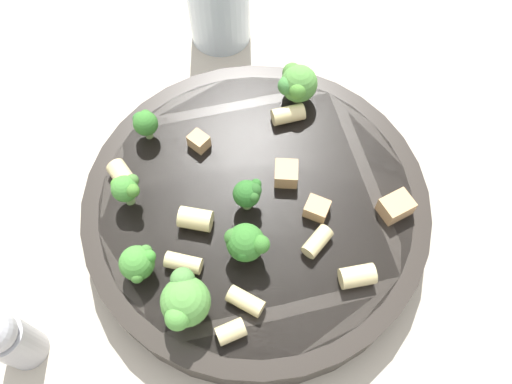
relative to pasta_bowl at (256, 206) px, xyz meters
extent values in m
plane|color=#BCB29E|center=(0.00, 0.00, -0.02)|extent=(2.00, 2.00, 0.00)
cylinder|color=#28231E|center=(0.00, 0.00, 0.00)|extent=(0.30, 0.30, 0.04)
cylinder|color=beige|center=(0.00, 0.00, 0.01)|extent=(0.27, 0.27, 0.01)
torus|color=#28231E|center=(0.00, 0.00, 0.01)|extent=(0.29, 0.29, 0.00)
cylinder|color=#84AD60|center=(0.11, 0.02, 0.02)|extent=(0.01, 0.01, 0.02)
sphere|color=#478E38|center=(0.11, 0.02, 0.04)|extent=(0.02, 0.02, 0.02)
sphere|color=#497A36|center=(0.10, 0.01, 0.04)|extent=(0.01, 0.01, 0.01)
sphere|color=#498430|center=(0.10, 0.02, 0.04)|extent=(0.01, 0.01, 0.01)
sphere|color=#4A9530|center=(0.11, 0.02, 0.04)|extent=(0.01, 0.01, 0.01)
cylinder|color=#93B766|center=(0.08, 0.08, 0.02)|extent=(0.01, 0.01, 0.01)
sphere|color=#478E38|center=(0.08, 0.08, 0.03)|extent=(0.03, 0.03, 0.03)
sphere|color=#458233|center=(0.08, 0.09, 0.04)|extent=(0.01, 0.01, 0.01)
sphere|color=#427A34|center=(0.07, 0.07, 0.04)|extent=(0.01, 0.01, 0.01)
sphere|color=#3F8F32|center=(0.07, 0.07, 0.04)|extent=(0.01, 0.01, 0.01)
cylinder|color=#9EC175|center=(0.00, 0.05, 0.02)|extent=(0.01, 0.01, 0.01)
sphere|color=#387A2D|center=(0.00, 0.05, 0.04)|extent=(0.03, 0.03, 0.03)
sphere|color=#376E2C|center=(0.01, 0.05, 0.04)|extent=(0.01, 0.01, 0.01)
sphere|color=#2F7227|center=(0.00, 0.06, 0.04)|extent=(0.02, 0.02, 0.02)
sphere|color=#3A7B2D|center=(-0.01, 0.05, 0.04)|extent=(0.01, 0.01, 0.01)
cylinder|color=#84AD60|center=(0.11, -0.05, 0.02)|extent=(0.01, 0.01, 0.01)
sphere|color=#387A2D|center=(0.11, -0.05, 0.04)|extent=(0.02, 0.02, 0.02)
sphere|color=#326E30|center=(0.11, -0.05, 0.04)|extent=(0.01, 0.01, 0.01)
sphere|color=#37732A|center=(0.11, -0.05, 0.04)|extent=(0.01, 0.01, 0.01)
sphere|color=#38702D|center=(0.11, -0.05, 0.04)|extent=(0.01, 0.01, 0.01)
cylinder|color=#93B766|center=(-0.02, -0.11, 0.02)|extent=(0.01, 0.01, 0.01)
sphere|color=#569942|center=(-0.02, -0.11, 0.04)|extent=(0.03, 0.03, 0.03)
sphere|color=#4E8439|center=(-0.01, -0.12, 0.04)|extent=(0.02, 0.02, 0.02)
sphere|color=#569C3A|center=(-0.02, -0.10, 0.04)|extent=(0.02, 0.02, 0.02)
sphere|color=#4A9243|center=(-0.01, -0.11, 0.04)|extent=(0.02, 0.02, 0.02)
cylinder|color=#84AD60|center=(0.01, 0.01, 0.02)|extent=(0.01, 0.01, 0.01)
sphere|color=#2D6B28|center=(0.01, 0.01, 0.04)|extent=(0.02, 0.02, 0.02)
sphere|color=#2F6327|center=(0.00, 0.01, 0.04)|extent=(0.01, 0.01, 0.01)
sphere|color=#2A5C25|center=(0.00, 0.01, 0.04)|extent=(0.01, 0.01, 0.01)
sphere|color=#2C6526|center=(0.00, 0.00, 0.04)|extent=(0.01, 0.01, 0.01)
cylinder|color=#9EC175|center=(0.03, 0.11, 0.02)|extent=(0.01, 0.01, 0.01)
sphere|color=#569942|center=(0.03, 0.11, 0.04)|extent=(0.04, 0.04, 0.04)
sphere|color=#5A8945|center=(0.04, 0.12, 0.04)|extent=(0.02, 0.02, 0.02)
sphere|color=#528C43|center=(0.04, 0.09, 0.05)|extent=(0.02, 0.02, 0.02)
sphere|color=#53993F|center=(0.04, 0.12, 0.05)|extent=(0.02, 0.02, 0.02)
cylinder|color=beige|center=(0.00, 0.12, 0.02)|extent=(0.03, 0.02, 0.01)
cylinder|color=beige|center=(0.05, 0.03, 0.03)|extent=(0.03, 0.02, 0.02)
cylinder|color=beige|center=(0.05, 0.07, 0.02)|extent=(0.03, 0.02, 0.01)
cylinder|color=beige|center=(-0.09, 0.06, 0.02)|extent=(0.03, 0.02, 0.02)
cylinder|color=beige|center=(-0.02, -0.09, 0.02)|extent=(0.03, 0.03, 0.02)
cylinder|color=beige|center=(-0.06, 0.04, 0.02)|extent=(0.03, 0.03, 0.01)
cylinder|color=beige|center=(0.12, 0.00, 0.02)|extent=(0.03, 0.03, 0.02)
cylinder|color=beige|center=(-0.01, 0.09, 0.02)|extent=(0.03, 0.02, 0.01)
cube|color=tan|center=(0.06, -0.04, 0.02)|extent=(0.02, 0.02, 0.01)
cube|color=tan|center=(-0.12, -0.01, 0.02)|extent=(0.03, 0.03, 0.02)
cube|color=tan|center=(-0.02, -0.02, 0.02)|extent=(0.02, 0.02, 0.02)
cube|color=tan|center=(-0.05, 0.01, 0.02)|extent=(0.02, 0.02, 0.01)
cylinder|color=silver|center=(0.08, -0.22, 0.02)|extent=(0.07, 0.07, 0.09)
cylinder|color=silver|center=(0.08, -0.22, 0.00)|extent=(0.06, 0.06, 0.04)
cylinder|color=#B2B2B7|center=(0.16, 0.15, 0.00)|extent=(0.03, 0.03, 0.05)
camera|label=1|loc=(-0.03, 0.20, 0.40)|focal=35.00mm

